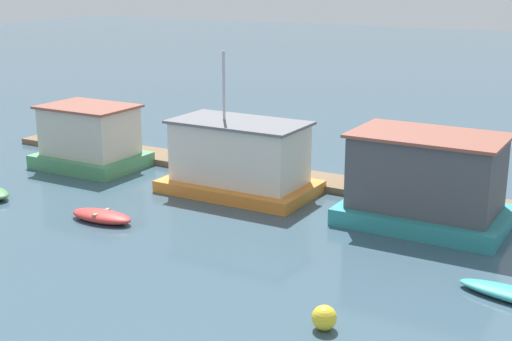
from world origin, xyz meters
The scene contains 8 objects.
ground_plane centered at (0.00, 0.00, 0.00)m, with size 200.00×200.00×0.00m, color #385160.
dock_walkway centered at (0.00, 2.73, 0.15)m, with size 33.80×2.14×0.30m, color brown.
houseboat_green centered at (-10.02, -0.11, 1.43)m, with size 5.06×3.77×3.11m.
houseboat_orange centered at (-1.37, -0.08, 1.49)m, with size 6.63×3.90×6.16m.
houseboat_teal centered at (6.92, 0.00, 1.66)m, with size 6.23×4.17×3.54m.
dinghy_red centered at (-4.02, -6.08, 0.22)m, with size 2.78×1.22×0.44m.
mooring_post_far_left centered at (7.94, 1.41, 0.92)m, with size 0.26×0.26×1.83m, color brown.
buoy_yellow centered at (7.16, -9.72, 0.35)m, with size 0.70×0.70×0.70m, color yellow.
Camera 1 is at (14.30, -25.82, 9.36)m, focal length 50.00 mm.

